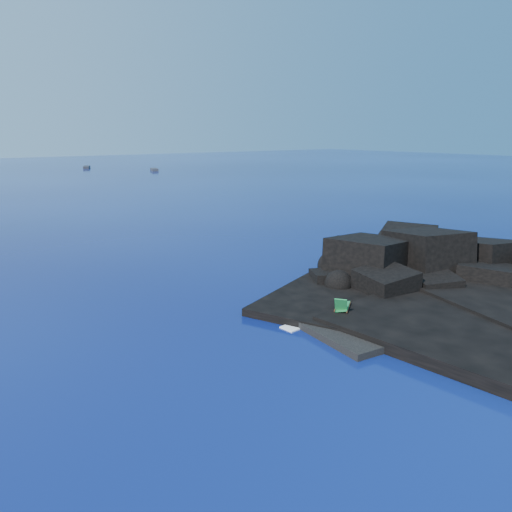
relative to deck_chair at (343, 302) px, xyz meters
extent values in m
plane|color=#030435|center=(-3.25, -2.05, -0.97)|extent=(400.00, 400.00, 0.00)
cube|color=black|center=(1.25, -1.55, -0.97)|extent=(9.08, 6.86, 0.70)
cube|color=white|center=(1.11, -1.50, -0.59)|extent=(1.84, 0.94, 0.05)
cone|color=orange|center=(3.42, -0.23, -0.37)|extent=(0.33, 0.33, 0.49)
cube|color=#232328|center=(27.32, 123.86, -0.97)|extent=(3.36, 5.14, 0.66)
cube|color=#29292E|center=(38.40, 103.96, -0.97)|extent=(2.91, 5.11, 0.65)
camera|label=1|loc=(-19.03, -17.67, 8.96)|focal=35.00mm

